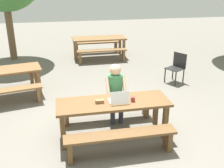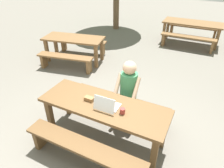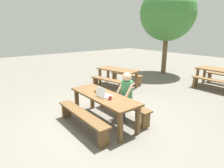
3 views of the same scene
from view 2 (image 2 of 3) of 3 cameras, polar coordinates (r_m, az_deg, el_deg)
The scene contains 14 objects.
ground_plane at distance 3.76m, azimuth -2.16°, elevation -14.67°, with size 30.00×30.00×0.00m, color slate.
picnic_table_front at distance 3.32m, azimuth -2.38°, elevation -7.20°, with size 2.12×0.72×0.74m.
bench_near at distance 3.16m, azimuth -8.03°, elevation -17.87°, with size 1.94×0.30×0.44m.
bench_far at distance 3.95m, azimuth 2.13°, elevation -5.36°, with size 1.94×0.30×0.44m.
laptop at distance 3.14m, azimuth -1.50°, elevation -5.95°, with size 0.35×0.30×0.25m.
small_pouch at distance 3.34m, azimuth -6.43°, elevation -4.15°, with size 0.16×0.09×0.06m.
coffee_mug at distance 3.06m, azimuth 2.95°, elevation -7.60°, with size 0.08×0.08×0.09m.
person_seated at distance 3.63m, azimuth 4.49°, elevation -1.23°, with size 0.41×0.41×1.26m.
picnic_table_mid at distance 8.06m, azimuth 21.65°, elevation 15.13°, with size 2.02×0.86×0.77m.
bench_mid_south at distance 7.53m, azimuth 20.51°, elevation 11.67°, with size 1.81×0.32×0.46m.
bench_mid_north at distance 8.78m, azimuth 21.80°, elevation 14.17°, with size 1.81×0.32×0.46m.
picnic_table_rear at distance 6.22m, azimuth -10.73°, elevation 11.69°, with size 1.87×1.07×0.73m.
bench_rear_south at distance 5.82m, azimuth -13.01°, elevation 6.76°, with size 1.61×0.61×0.43m.
bench_rear_north at distance 6.87m, azimuth -8.27°, elevation 11.24°, with size 1.61×0.61×0.43m.
Camera 2 is at (1.28, -2.23, 2.74)m, focal length 32.49 mm.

